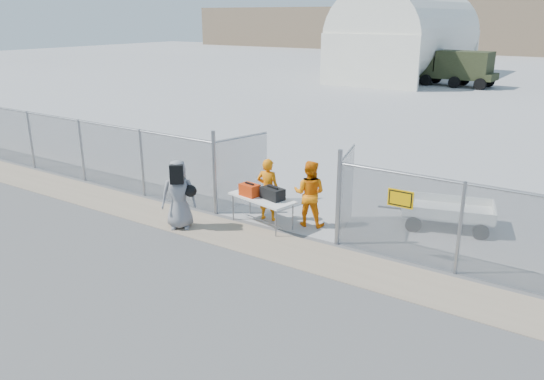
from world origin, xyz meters
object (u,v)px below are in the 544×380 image
Objects in this scene: security_worker_left at (268,190)px; utility_trailer at (447,214)px; visitor at (179,195)px; security_worker_right at (309,193)px; folding_table at (262,211)px.

security_worker_left is 5.03m from utility_trailer.
visitor is (-1.69, -1.84, 0.06)m from security_worker_left.
visitor reaches higher than security_worker_right.
visitor reaches higher than security_worker_left.
folding_table is at bearing 19.00° from security_worker_right.
security_worker_left is 1.22m from security_worker_right.
security_worker_right is 0.97× the size of visitor.
security_worker_right is 0.59× the size of utility_trailer.
utility_trailer is at bearing 44.17° from folding_table.
folding_table is 1.41m from security_worker_right.
security_worker_left reaches higher than utility_trailer.
security_worker_left is 2.50m from visitor.
security_worker_left is at bearing -0.83° from security_worker_right.
utility_trailer is at bearing -162.73° from security_worker_right.
security_worker_left reaches higher than folding_table.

